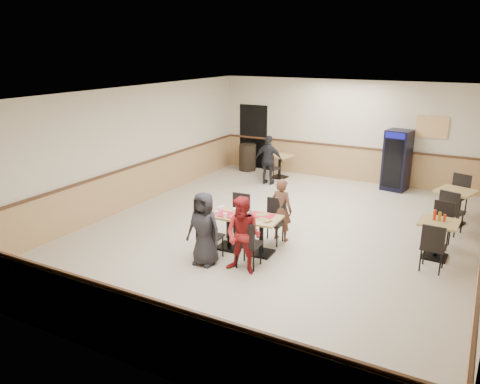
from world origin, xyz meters
The scene contains 20 objects.
ground centered at (0.00, 0.00, 0.00)m, with size 10.00×10.00×0.00m, color beige.
room_shell centered at (1.78, 2.55, 0.58)m, with size 10.00×10.00×10.00m.
main_table centered at (-0.17, -1.18, 0.50)m, with size 1.43×0.78×0.75m.
main_chairs centered at (-0.22, -1.18, 0.47)m, with size 1.33×1.70×0.95m.
diner_woman_left centered at (-0.57, -2.05, 0.70)m, with size 0.68×0.44×1.40m, color black.
diner_woman_right centered at (0.23, -2.01, 0.71)m, with size 0.69×0.54×1.42m, color maroon.
diner_man_opposite centered at (0.23, -0.31, 0.67)m, with size 0.49×0.32×1.33m, color brown.
lone_diner centered at (-1.78, 3.38, 0.73)m, with size 0.85×0.36×1.46m, color black.
tabletop_clutter centered at (-0.21, -1.22, 0.77)m, with size 1.23×0.65×0.12m.
side_table_near centered at (3.21, 0.28, 0.49)m, with size 0.73×0.73×0.74m.
side_table_near_chair_south centered at (3.21, -0.31, 0.47)m, with size 0.44×0.44×0.94m, color black, non-canonical shape.
side_table_near_chair_north centered at (3.21, 0.88, 0.47)m, with size 0.44×0.44×0.94m, color black, non-canonical shape.
side_table_far centered at (3.33, 2.42, 0.53)m, with size 0.94×0.94×0.80m.
side_table_far_chair_south centered at (3.33, 1.78, 0.51)m, with size 0.47×0.47×1.02m, color black, non-canonical shape.
side_table_far_chair_north centered at (3.33, 3.06, 0.51)m, with size 0.47×0.47×1.02m, color black, non-canonical shape.
condiment_caddy centered at (3.18, 0.33, 0.83)m, with size 0.23×0.06×0.20m.
back_table centered at (-1.78, 4.20, 0.48)m, with size 0.78×0.78×0.72m.
back_table_chair_lone centered at (-1.78, 3.62, 0.46)m, with size 0.42×0.42×0.91m, color black, non-canonical shape.
pepsi_cooler centered at (1.63, 4.59, 0.86)m, with size 0.74×0.75×1.71m.
trash_bin centered at (-3.09, 4.55, 0.43)m, with size 0.55×0.55×0.87m, color black.
Camera 1 is at (3.81, -8.79, 3.89)m, focal length 35.00 mm.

